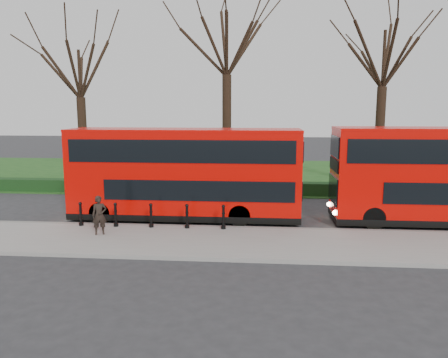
{
  "coord_description": "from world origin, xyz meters",
  "views": [
    {
      "loc": [
        4.31,
        -19.3,
        5.27
      ],
      "look_at": [
        2.62,
        0.5,
        2.0
      ],
      "focal_mm": 35.0,
      "sensor_mm": 36.0,
      "label": 1
    }
  ],
  "objects": [
    {
      "name": "kerb",
      "position": [
        0.0,
        -1.0,
        0.07
      ],
      "size": [
        60.0,
        0.25,
        0.16
      ],
      "primitive_type": "cube",
      "color": "slate",
      "rests_on": "ground"
    },
    {
      "name": "yellow_line_inner",
      "position": [
        0.0,
        -0.5,
        0.01
      ],
      "size": [
        60.0,
        0.1,
        0.01
      ],
      "primitive_type": "cube",
      "color": "yellow",
      "rests_on": "ground"
    },
    {
      "name": "pedestrian",
      "position": [
        -2.19,
        -2.58,
        0.95
      ],
      "size": [
        0.68,
        0.57,
        1.6
      ],
      "primitive_type": "imported",
      "rotation": [
        0.0,
        0.0,
        0.38
      ],
      "color": "black",
      "rests_on": "pavement"
    },
    {
      "name": "pavement",
      "position": [
        0.0,
        -3.0,
        0.07
      ],
      "size": [
        60.0,
        4.0,
        0.15
      ],
      "primitive_type": "cube",
      "color": "gray",
      "rests_on": "ground"
    },
    {
      "name": "hedge",
      "position": [
        0.0,
        6.8,
        0.4
      ],
      "size": [
        60.0,
        0.9,
        0.8
      ],
      "primitive_type": "cube",
      "color": "black",
      "rests_on": "ground"
    },
    {
      "name": "tree_mid",
      "position": [
        2.0,
        10.0,
        9.78
      ],
      "size": [
        8.6,
        8.6,
        13.44
      ],
      "color": "black",
      "rests_on": "ground"
    },
    {
      "name": "tree_left",
      "position": [
        -8.0,
        10.0,
        7.86
      ],
      "size": [
        6.92,
        6.92,
        10.82
      ],
      "color": "black",
      "rests_on": "ground"
    },
    {
      "name": "yellow_line_outer",
      "position": [
        0.0,
        -0.7,
        0.01
      ],
      "size": [
        60.0,
        0.1,
        0.01
      ],
      "primitive_type": "cube",
      "color": "yellow",
      "rests_on": "ground"
    },
    {
      "name": "ground",
      "position": [
        0.0,
        0.0,
        0.0
      ],
      "size": [
        120.0,
        120.0,
        0.0
      ],
      "primitive_type": "plane",
      "color": "#28282B",
      "rests_on": "ground"
    },
    {
      "name": "tree_right",
      "position": [
        12.0,
        10.0,
        8.71
      ],
      "size": [
        7.66,
        7.66,
        11.97
      ],
      "color": "black",
      "rests_on": "ground"
    },
    {
      "name": "grass_verge",
      "position": [
        0.0,
        15.0,
        0.03
      ],
      "size": [
        60.0,
        18.0,
        0.06
      ],
      "primitive_type": "cube",
      "color": "#194517",
      "rests_on": "ground"
    },
    {
      "name": "bus_lead",
      "position": [
        0.75,
        0.75,
        2.16
      ],
      "size": [
        10.76,
        2.47,
        4.28
      ],
      "color": "#CA0702",
      "rests_on": "ground"
    },
    {
      "name": "bollard_row",
      "position": [
        -0.38,
        -1.35,
        0.65
      ],
      "size": [
        6.42,
        0.15,
        1.0
      ],
      "color": "black",
      "rests_on": "pavement"
    }
  ]
}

